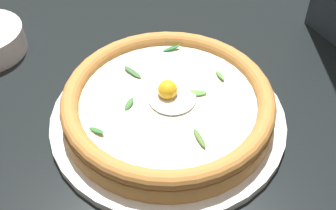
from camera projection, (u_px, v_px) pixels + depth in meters
name	position (u px, v px, depth m)	size (l,w,h in m)	color
ground_plane	(191.00, 133.00, 0.62)	(2.40, 2.40, 0.03)	black
pizza_plate	(168.00, 118.00, 0.61)	(0.32, 0.32, 0.01)	white
pizza	(168.00, 104.00, 0.59)	(0.28, 0.28, 0.06)	#BE813D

